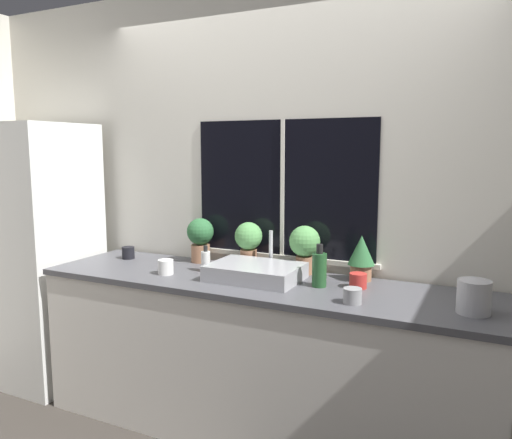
{
  "coord_description": "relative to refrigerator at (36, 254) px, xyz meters",
  "views": [
    {
      "loc": [
        1.2,
        -2.16,
        1.66
      ],
      "look_at": [
        -0.01,
        0.33,
        1.27
      ],
      "focal_mm": 35.0,
      "sensor_mm": 36.0,
      "label": 1
    }
  ],
  "objects": [
    {
      "name": "wall_back",
      "position": [
        1.74,
        0.43,
        0.43
      ],
      "size": [
        8.0,
        0.09,
        2.7
      ],
      "color": "silver",
      "rests_on": "ground_plane"
    },
    {
      "name": "wall_left",
      "position": [
        -0.65,
        1.2,
        0.43
      ],
      "size": [
        0.06,
        7.0,
        2.7
      ],
      "color": "silver",
      "rests_on": "ground_plane"
    },
    {
      "name": "counter",
      "position": [
        1.74,
        0.03,
        -0.46
      ],
      "size": [
        2.64,
        0.68,
        0.92
      ],
      "color": "white",
      "rests_on": "ground_plane"
    },
    {
      "name": "refrigerator",
      "position": [
        0.0,
        0.0,
        0.0
      ],
      "size": [
        0.74,
        0.65,
        1.83
      ],
      "color": "silver",
      "rests_on": "ground_plane"
    },
    {
      "name": "sink",
      "position": [
        1.72,
        0.05,
        0.05
      ],
      "size": [
        0.51,
        0.42,
        0.25
      ],
      "color": "#ADADB2",
      "rests_on": "counter"
    },
    {
      "name": "potted_plant_far_left",
      "position": [
        1.2,
        0.29,
        0.17
      ],
      "size": [
        0.18,
        0.18,
        0.29
      ],
      "color": "#9E6B4C",
      "rests_on": "counter"
    },
    {
      "name": "potted_plant_center_left",
      "position": [
        1.55,
        0.29,
        0.18
      ],
      "size": [
        0.17,
        0.17,
        0.29
      ],
      "color": "#9E6B4C",
      "rests_on": "counter"
    },
    {
      "name": "potted_plant_center_right",
      "position": [
        1.93,
        0.29,
        0.18
      ],
      "size": [
        0.18,
        0.18,
        0.29
      ],
      "color": "#9E6B4C",
      "rests_on": "counter"
    },
    {
      "name": "potted_plant_far_right",
      "position": [
        2.27,
        0.29,
        0.14
      ],
      "size": [
        0.15,
        0.15,
        0.26
      ],
      "color": "#9E6B4C",
      "rests_on": "counter"
    },
    {
      "name": "soap_bottle",
      "position": [
        1.37,
        0.08,
        0.07
      ],
      "size": [
        0.06,
        0.06,
        0.16
      ],
      "color": "white",
      "rests_on": "counter"
    },
    {
      "name": "bottle_tall",
      "position": [
        2.1,
        0.07,
        0.1
      ],
      "size": [
        0.08,
        0.08,
        0.23
      ],
      "color": "#235128",
      "rests_on": "counter"
    },
    {
      "name": "mug_white",
      "position": [
        1.19,
        -0.08,
        0.05
      ],
      "size": [
        0.09,
        0.09,
        0.09
      ],
      "color": "white",
      "rests_on": "counter"
    },
    {
      "name": "mug_black",
      "position": [
        0.7,
        0.16,
        0.04
      ],
      "size": [
        0.08,
        0.08,
        0.08
      ],
      "color": "black",
      "rests_on": "counter"
    },
    {
      "name": "mug_grey",
      "position": [
        2.34,
        -0.15,
        0.04
      ],
      "size": [
        0.09,
        0.09,
        0.08
      ],
      "color": "gray",
      "rests_on": "counter"
    },
    {
      "name": "mug_red",
      "position": [
        2.3,
        0.13,
        0.04
      ],
      "size": [
        0.09,
        0.09,
        0.08
      ],
      "color": "#B72D28",
      "rests_on": "counter"
    },
    {
      "name": "kettle",
      "position": [
        2.88,
        -0.06,
        0.09
      ],
      "size": [
        0.15,
        0.15,
        0.17
      ],
      "color": "#B2B2B7",
      "rests_on": "counter"
    }
  ]
}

